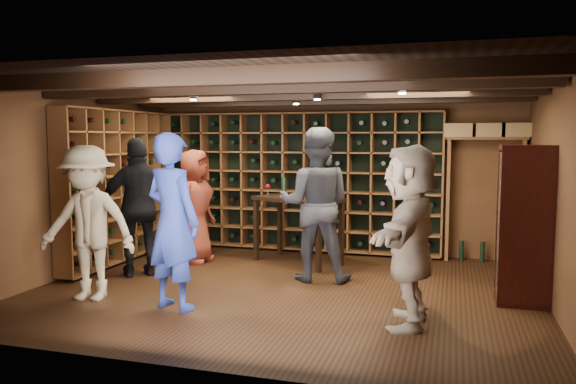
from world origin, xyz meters
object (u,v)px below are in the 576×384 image
(guest_khaki, at_px, (88,223))
(tasting_table, at_px, (298,206))
(display_cabinet, at_px, (523,228))
(man_grey_suit, at_px, (315,204))
(guest_red_floral, at_px, (195,206))
(guest_beige, at_px, (409,236))
(man_blue_shirt, at_px, (173,221))
(guest_woman_black, at_px, (140,207))

(guest_khaki, bearing_deg, tasting_table, 47.63)
(display_cabinet, distance_m, guest_khaki, 4.92)
(man_grey_suit, relative_size, guest_red_floral, 1.18)
(guest_khaki, relative_size, guest_beige, 0.99)
(man_grey_suit, distance_m, tasting_table, 1.03)
(guest_beige, bearing_deg, man_blue_shirt, -84.55)
(man_grey_suit, bearing_deg, guest_red_floral, -22.53)
(guest_beige, xyz_separation_m, tasting_table, (-1.80, 2.37, -0.04))
(man_blue_shirt, height_order, guest_beige, man_blue_shirt)
(man_blue_shirt, xyz_separation_m, guest_red_floral, (-0.79, 2.17, -0.12))
(man_blue_shirt, xyz_separation_m, guest_khaki, (-1.10, 0.04, -0.07))
(tasting_table, bearing_deg, guest_woman_black, -119.49)
(display_cabinet, height_order, guest_beige, guest_beige)
(guest_red_floral, xyz_separation_m, guest_woman_black, (-0.34, -0.97, 0.09))
(man_blue_shirt, xyz_separation_m, tasting_table, (0.70, 2.54, -0.10))
(man_blue_shirt, bearing_deg, guest_khaki, 15.70)
(man_blue_shirt, relative_size, guest_woman_black, 1.03)
(display_cabinet, relative_size, guest_red_floral, 1.04)
(display_cabinet, relative_size, man_blue_shirt, 0.91)
(man_grey_suit, distance_m, guest_beige, 1.98)
(display_cabinet, relative_size, guest_beige, 0.97)
(man_blue_shirt, distance_m, guest_beige, 2.50)
(guest_red_floral, relative_size, tasting_table, 1.16)
(man_blue_shirt, relative_size, tasting_table, 1.32)
(guest_beige, bearing_deg, display_cabinet, 134.95)
(guest_khaki, xyz_separation_m, tasting_table, (1.80, 2.50, -0.03))
(man_blue_shirt, xyz_separation_m, guest_beige, (2.50, 0.17, -0.06))
(man_grey_suit, relative_size, guest_beige, 1.11)
(man_blue_shirt, relative_size, guest_khaki, 1.08)
(man_blue_shirt, xyz_separation_m, guest_woman_black, (-1.13, 1.20, -0.03))
(guest_khaki, xyz_separation_m, guest_beige, (3.60, 0.13, 0.01))
(man_grey_suit, bearing_deg, guest_khaki, 27.29)
(guest_red_floral, height_order, guest_beige, guest_beige)
(guest_red_floral, bearing_deg, man_blue_shirt, -157.08)
(guest_khaki, bearing_deg, guest_beige, -4.53)
(guest_woman_black, bearing_deg, display_cabinet, 143.93)
(man_grey_suit, height_order, guest_red_floral, man_grey_suit)
(guest_red_floral, relative_size, guest_beige, 0.94)
(guest_khaki, relative_size, tasting_table, 1.22)
(guest_red_floral, relative_size, guest_woman_black, 0.91)
(display_cabinet, xyz_separation_m, guest_khaki, (-4.76, -1.23, 0.03))
(display_cabinet, height_order, man_grey_suit, man_grey_suit)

